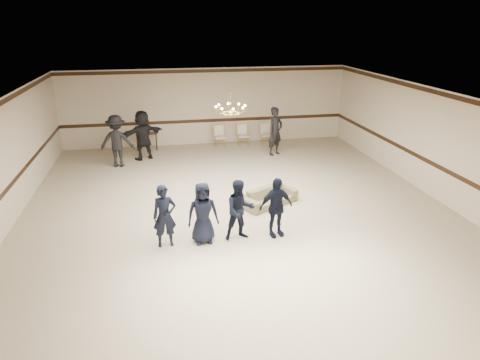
% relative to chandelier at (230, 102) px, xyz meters
% --- Properties ---
extents(room, '(12.01, 14.01, 3.21)m').
position_rel_chandelier_xyz_m(room, '(0.00, -1.00, -1.28)').
color(room, '#C7B399').
rests_on(room, ground).
extents(chair_rail, '(12.00, 0.02, 0.14)m').
position_rel_chandelier_xyz_m(chair_rail, '(0.00, 5.99, -1.88)').
color(chair_rail, black).
rests_on(chair_rail, wall_back).
extents(crown_molding, '(12.00, 0.02, 0.14)m').
position_rel_chandelier_xyz_m(crown_molding, '(0.00, 5.99, 0.21)').
color(crown_molding, black).
rests_on(crown_molding, wall_back).
extents(chandelier, '(0.94, 0.94, 0.89)m').
position_rel_chandelier_xyz_m(chandelier, '(0.00, 0.00, 0.00)').
color(chandelier, gold).
rests_on(chandelier, ceiling).
extents(boy_a, '(0.59, 0.41, 1.53)m').
position_rel_chandelier_xyz_m(boy_a, '(-2.07, -2.79, -2.11)').
color(boy_a, black).
rests_on(boy_a, floor).
extents(boy_b, '(0.77, 0.53, 1.53)m').
position_rel_chandelier_xyz_m(boy_b, '(-1.17, -2.79, -2.11)').
color(boy_b, black).
rests_on(boy_b, floor).
extents(boy_c, '(0.80, 0.65, 1.53)m').
position_rel_chandelier_xyz_m(boy_c, '(-0.27, -2.79, -2.11)').
color(boy_c, black).
rests_on(boy_c, floor).
extents(boy_d, '(0.95, 0.55, 1.53)m').
position_rel_chandelier_xyz_m(boy_d, '(0.63, -2.79, -2.11)').
color(boy_d, black).
rests_on(boy_d, floor).
extents(settee, '(1.82, 1.41, 0.50)m').
position_rel_chandelier_xyz_m(settee, '(0.98, -0.93, -2.63)').
color(settee, olive).
rests_on(settee, floor).
extents(adult_left, '(1.33, 0.90, 1.90)m').
position_rel_chandelier_xyz_m(adult_left, '(-3.57, 3.52, -1.92)').
color(adult_left, black).
rests_on(adult_left, floor).
extents(adult_mid, '(1.83, 1.26, 1.90)m').
position_rel_chandelier_xyz_m(adult_mid, '(-2.67, 4.22, -1.92)').
color(adult_mid, black).
rests_on(adult_mid, floor).
extents(adult_right, '(0.83, 0.76, 1.90)m').
position_rel_chandelier_xyz_m(adult_right, '(2.43, 3.82, -1.92)').
color(adult_right, black).
rests_on(adult_right, floor).
extents(banquet_chair_left, '(0.45, 0.45, 0.91)m').
position_rel_chandelier_xyz_m(banquet_chair_left, '(0.43, 5.28, -2.42)').
color(banquet_chair_left, beige).
rests_on(banquet_chair_left, floor).
extents(banquet_chair_mid, '(0.47, 0.47, 0.91)m').
position_rel_chandelier_xyz_m(banquet_chair_mid, '(1.43, 5.28, -2.42)').
color(banquet_chair_mid, beige).
rests_on(banquet_chair_mid, floor).
extents(banquet_chair_right, '(0.46, 0.46, 0.91)m').
position_rel_chandelier_xyz_m(banquet_chair_right, '(2.43, 5.28, -2.42)').
color(banquet_chair_right, beige).
rests_on(banquet_chair_right, floor).
extents(console_table, '(0.88, 0.43, 0.72)m').
position_rel_chandelier_xyz_m(console_table, '(-2.57, 5.48, -2.51)').
color(console_table, black).
rests_on(console_table, floor).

